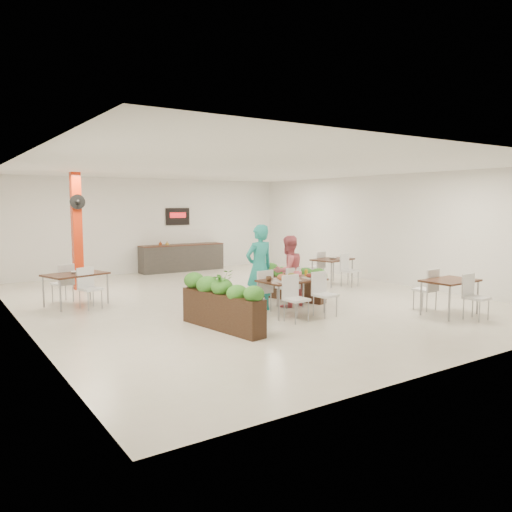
{
  "coord_description": "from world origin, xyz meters",
  "views": [
    {
      "loc": [
        -6.47,
        -10.24,
        2.35
      ],
      "look_at": [
        0.13,
        -0.33,
        1.1
      ],
      "focal_mm": 35.0,
      "sensor_mm": 36.0,
      "label": 1
    }
  ],
  "objects_px": {
    "service_counter": "(182,257)",
    "main_table": "(292,285)",
    "planter_left": "(222,301)",
    "side_table_b": "(333,263)",
    "red_column": "(77,230)",
    "diner_man": "(259,268)",
    "planter_right": "(293,280)",
    "diner_woman": "(288,271)",
    "side_table_a": "(76,278)",
    "side_table_c": "(450,286)"
  },
  "relations": [
    {
      "from": "service_counter",
      "to": "main_table",
      "type": "bearing_deg",
      "value": -97.63
    },
    {
      "from": "main_table",
      "to": "planter_left",
      "type": "distance_m",
      "value": 1.92
    },
    {
      "from": "main_table",
      "to": "side_table_b",
      "type": "height_order",
      "value": "same"
    },
    {
      "from": "service_counter",
      "to": "side_table_b",
      "type": "bearing_deg",
      "value": -64.61
    },
    {
      "from": "red_column",
      "to": "main_table",
      "type": "bearing_deg",
      "value": -62.45
    },
    {
      "from": "red_column",
      "to": "diner_man",
      "type": "distance_m",
      "value": 5.73
    },
    {
      "from": "diner_man",
      "to": "side_table_b",
      "type": "relative_size",
      "value": 1.14
    },
    {
      "from": "planter_left",
      "to": "side_table_b",
      "type": "height_order",
      "value": "planter_left"
    },
    {
      "from": "planter_right",
      "to": "side_table_b",
      "type": "bearing_deg",
      "value": 27.58
    },
    {
      "from": "red_column",
      "to": "service_counter",
      "type": "relative_size",
      "value": 1.07
    },
    {
      "from": "side_table_b",
      "to": "diner_woman",
      "type": "bearing_deg",
      "value": -161.6
    },
    {
      "from": "red_column",
      "to": "diner_man",
      "type": "xyz_separation_m",
      "value": [
        2.59,
        -5.06,
        -0.69
      ]
    },
    {
      "from": "diner_man",
      "to": "diner_woman",
      "type": "xyz_separation_m",
      "value": [
        0.8,
        0.0,
        -0.14
      ]
    },
    {
      "from": "diner_man",
      "to": "service_counter",
      "type": "bearing_deg",
      "value": -104.69
    },
    {
      "from": "main_table",
      "to": "side_table_a",
      "type": "bearing_deg",
      "value": 136.03
    },
    {
      "from": "side_table_a",
      "to": "main_table",
      "type": "bearing_deg",
      "value": -60.66
    },
    {
      "from": "planter_left",
      "to": "side_table_a",
      "type": "height_order",
      "value": "planter_left"
    },
    {
      "from": "main_table",
      "to": "planter_right",
      "type": "height_order",
      "value": "planter_right"
    },
    {
      "from": "service_counter",
      "to": "side_table_a",
      "type": "xyz_separation_m",
      "value": [
        -4.62,
        -4.1,
        0.15
      ]
    },
    {
      "from": "service_counter",
      "to": "side_table_a",
      "type": "distance_m",
      "value": 6.18
    },
    {
      "from": "diner_man",
      "to": "planter_right",
      "type": "relative_size",
      "value": 1.11
    },
    {
      "from": "diner_woman",
      "to": "side_table_c",
      "type": "distance_m",
      "value": 3.48
    },
    {
      "from": "diner_man",
      "to": "planter_left",
      "type": "xyz_separation_m",
      "value": [
        -1.5,
        -0.97,
        -0.42
      ]
    },
    {
      "from": "red_column",
      "to": "side_table_a",
      "type": "bearing_deg",
      "value": -105.52
    },
    {
      "from": "service_counter",
      "to": "planter_right",
      "type": "distance_m",
      "value": 6.37
    },
    {
      "from": "main_table",
      "to": "planter_right",
      "type": "distance_m",
      "value": 1.57
    },
    {
      "from": "side_table_a",
      "to": "side_table_c",
      "type": "bearing_deg",
      "value": -56.93
    },
    {
      "from": "diner_man",
      "to": "diner_woman",
      "type": "height_order",
      "value": "diner_man"
    },
    {
      "from": "diner_woman",
      "to": "side_table_b",
      "type": "distance_m",
      "value": 3.54
    },
    {
      "from": "red_column",
      "to": "main_table",
      "type": "xyz_separation_m",
      "value": [
        2.98,
        -5.72,
        -1.01
      ]
    },
    {
      "from": "diner_woman",
      "to": "side_table_a",
      "type": "bearing_deg",
      "value": -38.32
    },
    {
      "from": "planter_left",
      "to": "side_table_a",
      "type": "distance_m",
      "value": 4.17
    },
    {
      "from": "planter_left",
      "to": "side_table_c",
      "type": "height_order",
      "value": "planter_left"
    },
    {
      "from": "diner_man",
      "to": "side_table_a",
      "type": "height_order",
      "value": "diner_man"
    },
    {
      "from": "side_table_b",
      "to": "red_column",
      "type": "bearing_deg",
      "value": 140.47
    },
    {
      "from": "diner_woman",
      "to": "side_table_c",
      "type": "bearing_deg",
      "value": 129.3
    },
    {
      "from": "side_table_b",
      "to": "main_table",
      "type": "bearing_deg",
      "value": -156.88
    },
    {
      "from": "red_column",
      "to": "diner_woman",
      "type": "xyz_separation_m",
      "value": [
        3.39,
        -5.06,
        -0.83
      ]
    },
    {
      "from": "main_table",
      "to": "diner_woman",
      "type": "height_order",
      "value": "diner_woman"
    },
    {
      "from": "red_column",
      "to": "main_table",
      "type": "relative_size",
      "value": 1.9
    },
    {
      "from": "planter_right",
      "to": "side_table_b",
      "type": "height_order",
      "value": "planter_right"
    },
    {
      "from": "diner_man",
      "to": "side_table_a",
      "type": "distance_m",
      "value": 4.29
    },
    {
      "from": "main_table",
      "to": "side_table_c",
      "type": "xyz_separation_m",
      "value": [
        2.76,
        -1.91,
        -0.01
      ]
    },
    {
      "from": "planter_right",
      "to": "side_table_a",
      "type": "distance_m",
      "value": 5.12
    },
    {
      "from": "side_table_a",
      "to": "side_table_c",
      "type": "distance_m",
      "value": 8.34
    },
    {
      "from": "planter_right",
      "to": "side_table_b",
      "type": "xyz_separation_m",
      "value": [
        2.45,
        1.28,
        0.14
      ]
    },
    {
      "from": "planter_left",
      "to": "side_table_b",
      "type": "bearing_deg",
      "value": 27.79
    },
    {
      "from": "diner_woman",
      "to": "service_counter",
      "type": "bearing_deg",
      "value": -98.21
    },
    {
      "from": "diner_woman",
      "to": "planter_right",
      "type": "bearing_deg",
      "value": -139.41
    },
    {
      "from": "side_table_a",
      "to": "planter_left",
      "type": "bearing_deg",
      "value": -82.37
    }
  ]
}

